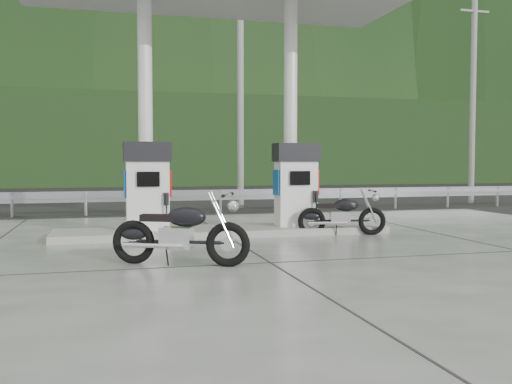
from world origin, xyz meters
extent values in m
plane|color=black|center=(0.00, 0.00, 0.00)|extent=(160.00, 160.00, 0.00)
cube|color=slate|center=(0.00, 0.00, 0.01)|extent=(18.00, 14.00, 0.02)
cube|color=gray|center=(0.00, 2.50, 0.10)|extent=(7.00, 1.40, 0.15)
cylinder|color=white|center=(-1.60, 2.90, 2.67)|extent=(0.30, 0.30, 5.00)
cylinder|color=white|center=(1.60, 2.90, 2.67)|extent=(0.30, 0.30, 5.00)
cube|color=black|center=(0.00, 11.50, 0.00)|extent=(60.00, 7.00, 0.01)
cylinder|color=gray|center=(2.00, 9.50, 4.00)|extent=(0.22, 0.22, 8.00)
cylinder|color=gray|center=(11.00, 9.50, 4.00)|extent=(0.22, 0.22, 8.00)
cube|color=black|center=(0.00, 30.00, 3.00)|extent=(80.00, 6.00, 6.00)
camera|label=1|loc=(-2.42, -9.30, 1.56)|focal=40.00mm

